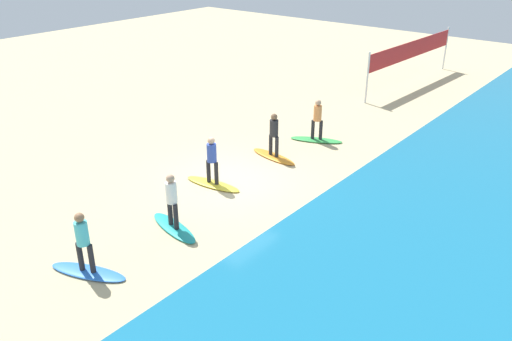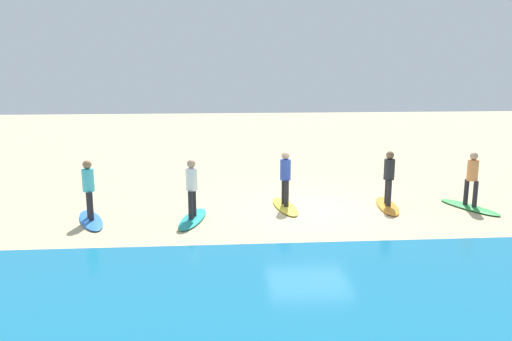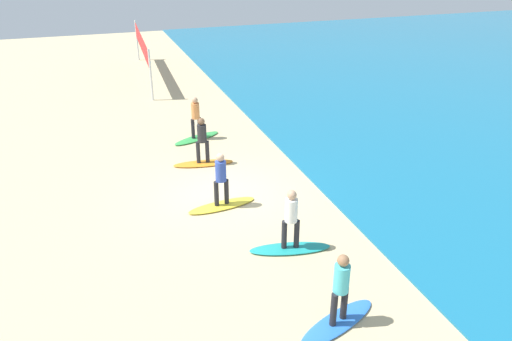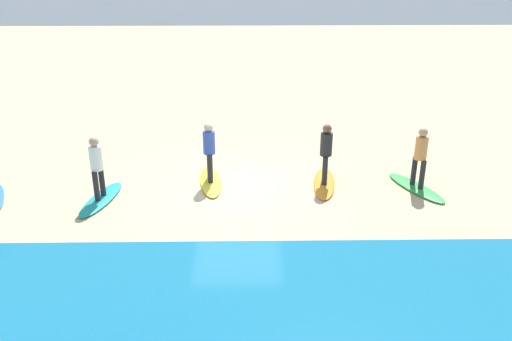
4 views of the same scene
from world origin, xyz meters
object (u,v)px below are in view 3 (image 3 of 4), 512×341
at_px(surfboard_green, 197,138).
at_px(surfer_orange, 202,137).
at_px(surfer_blue, 341,284).
at_px(surfer_green, 196,114).
at_px(surfboard_yellow, 222,205).
at_px(surfer_yellow, 221,176).
at_px(surfer_teal, 291,215).
at_px(surfboard_orange, 203,163).
at_px(volleyball_net, 142,46).
at_px(surfboard_teal, 290,248).
at_px(surfboard_blue, 337,322).

bearing_deg(surfboard_green, surfer_orange, -121.89).
bearing_deg(surfer_blue, surfer_green, -177.56).
xyz_separation_m(surfer_green, surfboard_yellow, (5.54, -0.49, -0.99)).
distance_m(surfer_yellow, surfer_blue, 5.62).
relative_size(surfer_orange, surfboard_yellow, 0.78).
bearing_deg(surfer_teal, surfboard_yellow, -158.80).
bearing_deg(surfer_yellow, surfer_teal, 21.20).
bearing_deg(surfboard_yellow, surfboard_orange, 79.51).
distance_m(surfer_blue, volleyball_net, 21.33).
height_order(surfer_green, surfer_blue, same).
relative_size(surfer_orange, volleyball_net, 0.18).
distance_m(surfboard_teal, surfer_blue, 2.97).
height_order(surfer_orange, surfboard_blue, surfer_orange).
distance_m(surfer_orange, volleyball_net, 12.67).
bearing_deg(surfboard_teal, surfboard_blue, -79.62).
height_order(surfboard_orange, surfer_teal, surfer_teal).
bearing_deg(surfboard_green, volleyball_net, 69.41).
bearing_deg(surfer_green, surfboard_yellow, -5.10).
relative_size(surfer_green, surfer_blue, 1.00).
bearing_deg(surfboard_orange, surfboard_green, 90.40).
xyz_separation_m(surfer_green, surfer_blue, (11.07, 0.47, 0.00)).
bearing_deg(surfboard_teal, surfer_blue, -79.62).
xyz_separation_m(surfboard_green, surfboard_blue, (11.07, 0.47, 0.00)).
bearing_deg(surfer_orange, surfboard_teal, 8.58).
height_order(surfboard_green, surfer_yellow, surfer_yellow).
distance_m(surfboard_green, surfboard_yellow, 5.56).
bearing_deg(surfer_teal, surfer_orange, -171.42).
bearing_deg(surfer_blue, surfboard_green, -177.56).
relative_size(surfer_teal, surfer_blue, 1.00).
bearing_deg(surfboard_blue, surfer_blue, -111.13).
bearing_deg(surfer_teal, surfer_green, -176.09).
height_order(surfboard_green, surfboard_teal, same).
xyz_separation_m(surfer_blue, volleyball_net, (-21.29, -1.16, 0.75)).
relative_size(surfboard_green, surfboard_yellow, 1.00).
bearing_deg(surfer_orange, surfboard_yellow, -3.27).
bearing_deg(surfer_yellow, surfboard_teal, 21.20).
relative_size(surfboard_orange, surfer_orange, 1.28).
bearing_deg(volleyball_net, surfer_green, 3.88).
relative_size(surfer_orange, surfboard_teal, 0.78).
bearing_deg(surfboard_orange, surfer_blue, -76.97).
relative_size(surfer_green, surfer_orange, 1.00).
bearing_deg(surfboard_green, surfboard_blue, -112.03).
distance_m(surfer_green, surfer_teal, 8.29).
bearing_deg(surfer_yellow, surfer_orange, 176.73).
relative_size(surfboard_teal, volleyball_net, 0.23).
distance_m(surfer_green, surfer_blue, 11.08).
bearing_deg(surfboard_yellow, surfboard_green, 77.69).
bearing_deg(surfboard_green, surfer_yellow, -119.57).
distance_m(surfboard_green, surfboard_orange, 2.45).
height_order(surfboard_green, surfer_teal, surfer_teal).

